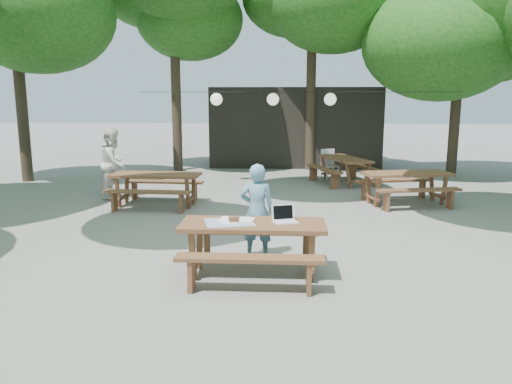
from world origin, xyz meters
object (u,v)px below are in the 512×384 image
at_px(main_picnic_table, 253,248).
at_px(woman, 257,211).
at_px(plastic_chair, 330,171).
at_px(picnic_table_nw, 156,189).
at_px(second_person, 114,163).

height_order(main_picnic_table, woman, woman).
xyz_separation_m(main_picnic_table, plastic_chair, (1.79, 8.51, -0.13)).
height_order(woman, plastic_chair, woman).
distance_m(picnic_table_nw, woman, 4.38).
xyz_separation_m(main_picnic_table, second_person, (-3.78, 5.27, 0.47)).
xyz_separation_m(picnic_table_nw, second_person, (-1.28, 0.88, 0.47)).
bearing_deg(main_picnic_table, plastic_chair, 78.14).
bearing_deg(woman, plastic_chair, -96.35).
distance_m(main_picnic_table, picnic_table_nw, 5.05).
bearing_deg(second_person, main_picnic_table, -141.85).
bearing_deg(second_person, woman, -137.10).
height_order(picnic_table_nw, plastic_chair, plastic_chair).
height_order(picnic_table_nw, woman, woman).
distance_m(main_picnic_table, plastic_chair, 8.70).
relative_size(main_picnic_table, woman, 1.36).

